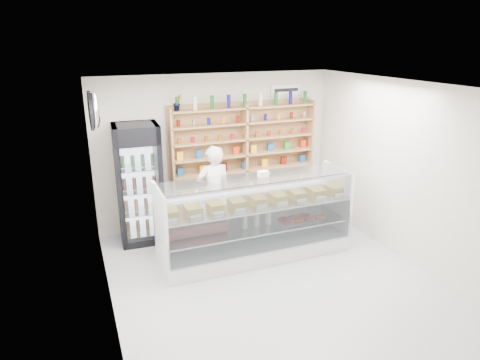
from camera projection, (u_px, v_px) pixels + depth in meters
name	position (u px, v px, depth m)	size (l,w,h in m)	color
room	(276.00, 192.00, 5.80)	(5.00, 5.00, 5.00)	#BABAC0
display_counter	(255.00, 234.00, 6.93)	(3.09, 0.92, 1.34)	white
shop_worker	(214.00, 193.00, 7.42)	(0.61, 0.40, 1.67)	silver
drinks_cooler	(139.00, 184.00, 7.26)	(0.78, 0.76, 2.06)	black
wall_shelving	(245.00, 139.00, 7.98)	(2.84, 0.28, 1.33)	#B07753
potted_plant	(177.00, 103.00, 7.30)	(0.16, 0.13, 0.29)	#1E6626
security_mirror	(94.00, 111.00, 5.76)	(0.15, 0.50, 0.50)	silver
wall_sign	(286.00, 90.00, 8.14)	(0.62, 0.03, 0.20)	white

